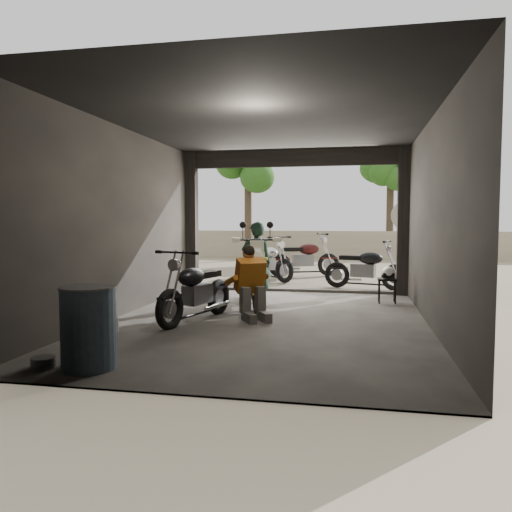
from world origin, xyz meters
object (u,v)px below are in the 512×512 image
at_px(main_bike, 254,271).
at_px(rider, 256,262).
at_px(left_bike, 196,286).
at_px(helmet, 389,272).
at_px(outside_bike_a, 266,258).
at_px(outside_bike_b, 305,255).
at_px(stool, 387,282).
at_px(oil_drum, 89,329).
at_px(mechanic, 253,285).
at_px(outside_bike_c, 365,265).
at_px(sign_post, 406,231).

distance_m(main_bike, rider, 0.37).
height_order(left_bike, helmet, left_bike).
bearing_deg(outside_bike_a, outside_bike_b, 1.30).
relative_size(left_bike, stool, 3.46).
xyz_separation_m(left_bike, oil_drum, (-0.32, -2.72, -0.13)).
distance_m(outside_bike_a, oil_drum, 8.45).
distance_m(mechanic, stool, 3.11).
height_order(outside_bike_a, outside_bike_c, outside_bike_a).
xyz_separation_m(outside_bike_b, mechanic, (-0.18, -6.64, -0.05)).
distance_m(main_bike, oil_drum, 4.51).
height_order(outside_bike_a, oil_drum, outside_bike_a).
bearing_deg(oil_drum, main_bike, 78.13).
relative_size(main_bike, rider, 1.24).
distance_m(left_bike, mechanic, 0.92).
bearing_deg(outside_bike_c, sign_post, -66.03).
relative_size(outside_bike_c, rider, 1.08).
distance_m(outside_bike_a, helmet, 4.47).
bearing_deg(outside_bike_c, main_bike, 157.78).
relative_size(outside_bike_b, stool, 3.75).
bearing_deg(rider, main_bike, 78.65).
xyz_separation_m(outside_bike_a, outside_bike_b, (0.92, 1.20, 0.02)).
bearing_deg(helmet, main_bike, -172.15).
relative_size(main_bike, outside_bike_c, 1.15).
height_order(left_bike, mechanic, mechanic).
bearing_deg(rider, outside_bike_a, -97.00).
relative_size(left_bike, rider, 1.08).
distance_m(rider, mechanic, 1.79).
bearing_deg(rider, outside_bike_c, -145.57).
bearing_deg(sign_post, rider, -122.14).
height_order(outside_bike_b, oil_drum, outside_bike_b).
bearing_deg(outside_bike_c, stool, -154.02).
distance_m(outside_bike_c, sign_post, 1.23).
relative_size(outside_bike_a, mechanic, 1.53).
distance_m(mechanic, oil_drum, 3.23).
distance_m(outside_bike_b, helmet, 4.96).
relative_size(outside_bike_a, oil_drum, 1.99).
bearing_deg(stool, helmet, -24.86).
height_order(main_bike, stool, main_bike).
height_order(outside_bike_c, stool, outside_bike_c).
height_order(main_bike, outside_bike_a, main_bike).
distance_m(outside_bike_c, stool, 2.08).
bearing_deg(left_bike, main_bike, 86.42).
bearing_deg(sign_post, helmet, -85.36).
bearing_deg(rider, outside_bike_b, -109.51).
distance_m(main_bike, outside_bike_b, 5.24).
xyz_separation_m(main_bike, mechanic, (0.27, -1.41, -0.08)).
bearing_deg(oil_drum, helmet, 55.95).
relative_size(main_bike, mechanic, 1.70).
xyz_separation_m(outside_bike_c, rider, (-2.15, -2.43, 0.22)).
distance_m(left_bike, stool, 3.95).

